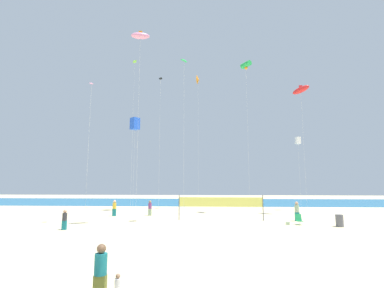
{
  "coord_description": "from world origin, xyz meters",
  "views": [
    {
      "loc": [
        1.3,
        -19.5,
        3.67
      ],
      "look_at": [
        -0.39,
        11.93,
        7.91
      ],
      "focal_mm": 26.38,
      "sensor_mm": 36.0,
      "label": 1
    }
  ],
  "objects_px": {
    "mother_figure": "(101,270)",
    "kite_black_diamond": "(160,88)",
    "beachgoer_mustard_shirt": "(114,207)",
    "kite_pink_diamond": "(91,91)",
    "toddler_figure": "(118,287)",
    "folding_beach_chair": "(299,219)",
    "beachgoer_plum_shirt": "(150,207)",
    "kite_lime_diamond": "(134,67)",
    "kite_blue_box": "(135,124)",
    "kite_orange_delta": "(198,80)",
    "kite_green_diamond": "(185,62)",
    "kite_green_tube": "(246,65)",
    "trash_barrel": "(340,221)",
    "beachgoer_sage_shirt": "(297,211)",
    "volleyball_net": "(220,203)",
    "kite_pink_inflatable": "(140,36)",
    "kite_white_box": "(298,141)",
    "kite_red_inflatable": "(301,90)",
    "beach_handbag": "(288,223)",
    "beachgoer_charcoal_shirt": "(65,219)"
  },
  "relations": [
    {
      "from": "beachgoer_plum_shirt",
      "to": "kite_green_tube",
      "type": "relative_size",
      "value": 0.09
    },
    {
      "from": "beachgoer_sage_shirt",
      "to": "kite_pink_diamond",
      "type": "distance_m",
      "value": 22.59
    },
    {
      "from": "kite_green_diamond",
      "to": "kite_black_diamond",
      "type": "bearing_deg",
      "value": 113.18
    },
    {
      "from": "mother_figure",
      "to": "volleyball_net",
      "type": "distance_m",
      "value": 19.49
    },
    {
      "from": "toddler_figure",
      "to": "folding_beach_chair",
      "type": "height_order",
      "value": "folding_beach_chair"
    },
    {
      "from": "beachgoer_sage_shirt",
      "to": "kite_white_box",
      "type": "xyz_separation_m",
      "value": [
        3.69,
        10.22,
        8.18
      ]
    },
    {
      "from": "volleyball_net",
      "to": "kite_pink_inflatable",
      "type": "xyz_separation_m",
      "value": [
        -7.45,
        -3.49,
        15.61
      ]
    },
    {
      "from": "beachgoer_plum_shirt",
      "to": "kite_lime_diamond",
      "type": "xyz_separation_m",
      "value": [
        -4.3,
        7.7,
        19.61
      ]
    },
    {
      "from": "toddler_figure",
      "to": "kite_green_tube",
      "type": "height_order",
      "value": "kite_green_tube"
    },
    {
      "from": "toddler_figure",
      "to": "trash_barrel",
      "type": "height_order",
      "value": "trash_barrel"
    },
    {
      "from": "kite_green_tube",
      "to": "kite_white_box",
      "type": "distance_m",
      "value": 12.24
    },
    {
      "from": "beachgoer_plum_shirt",
      "to": "toddler_figure",
      "type": "bearing_deg",
      "value": 23.96
    },
    {
      "from": "beachgoer_charcoal_shirt",
      "to": "kite_blue_box",
      "type": "relative_size",
      "value": 0.13
    },
    {
      "from": "kite_orange_delta",
      "to": "kite_lime_diamond",
      "type": "relative_size",
      "value": 0.88
    },
    {
      "from": "kite_orange_delta",
      "to": "kite_green_diamond",
      "type": "relative_size",
      "value": 1.2
    },
    {
      "from": "trash_barrel",
      "to": "kite_black_diamond",
      "type": "height_order",
      "value": "kite_black_diamond"
    },
    {
      "from": "kite_black_diamond",
      "to": "toddler_figure",
      "type": "bearing_deg",
      "value": -82.9
    },
    {
      "from": "beachgoer_sage_shirt",
      "to": "kite_black_diamond",
      "type": "distance_m",
      "value": 22.17
    },
    {
      "from": "beachgoer_plum_shirt",
      "to": "beachgoer_mustard_shirt",
      "type": "xyz_separation_m",
      "value": [
        -3.78,
        -0.61,
        0.04
      ]
    },
    {
      "from": "volleyball_net",
      "to": "kite_red_inflatable",
      "type": "relative_size",
      "value": 0.54
    },
    {
      "from": "kite_white_box",
      "to": "kite_pink_diamond",
      "type": "relative_size",
      "value": 0.74
    },
    {
      "from": "beachgoer_plum_shirt",
      "to": "kite_orange_delta",
      "type": "height_order",
      "value": "kite_orange_delta"
    },
    {
      "from": "trash_barrel",
      "to": "kite_green_tube",
      "type": "distance_m",
      "value": 20.9
    },
    {
      "from": "mother_figure",
      "to": "kite_black_diamond",
      "type": "height_order",
      "value": "kite_black_diamond"
    },
    {
      "from": "toddler_figure",
      "to": "beachgoer_plum_shirt",
      "type": "xyz_separation_m",
      "value": [
        -3.54,
        22.3,
        0.42
      ]
    },
    {
      "from": "folding_beach_chair",
      "to": "toddler_figure",
      "type": "bearing_deg",
      "value": -112.07
    },
    {
      "from": "beachgoer_sage_shirt",
      "to": "trash_barrel",
      "type": "relative_size",
      "value": 1.84
    },
    {
      "from": "beachgoer_mustard_shirt",
      "to": "kite_pink_diamond",
      "type": "xyz_separation_m",
      "value": [
        -0.81,
        -5.55,
        11.33
      ]
    },
    {
      "from": "beachgoer_mustard_shirt",
      "to": "kite_blue_box",
      "type": "xyz_separation_m",
      "value": [
        0.47,
        5.83,
        10.48
      ]
    },
    {
      "from": "trash_barrel",
      "to": "kite_black_diamond",
      "type": "relative_size",
      "value": 0.06
    },
    {
      "from": "toddler_figure",
      "to": "kite_black_diamond",
      "type": "height_order",
      "value": "kite_black_diamond"
    },
    {
      "from": "beach_handbag",
      "to": "kite_black_diamond",
      "type": "xyz_separation_m",
      "value": [
        -12.96,
        10.02,
        15.77
      ]
    },
    {
      "from": "beach_handbag",
      "to": "kite_white_box",
      "type": "distance_m",
      "value": 16.43
    },
    {
      "from": "mother_figure",
      "to": "trash_barrel",
      "type": "bearing_deg",
      "value": 53.01
    },
    {
      "from": "beachgoer_plum_shirt",
      "to": "kite_red_inflatable",
      "type": "xyz_separation_m",
      "value": [
        17.64,
        1.97,
        13.76
      ]
    },
    {
      "from": "beachgoer_plum_shirt",
      "to": "volleyball_net",
      "type": "relative_size",
      "value": 0.2
    },
    {
      "from": "beachgoer_plum_shirt",
      "to": "volleyball_net",
      "type": "height_order",
      "value": "volleyball_net"
    },
    {
      "from": "beachgoer_charcoal_shirt",
      "to": "trash_barrel",
      "type": "height_order",
      "value": "beachgoer_charcoal_shirt"
    },
    {
      "from": "beach_handbag",
      "to": "beachgoer_mustard_shirt",
      "type": "bearing_deg",
      "value": 162.37
    },
    {
      "from": "beachgoer_charcoal_shirt",
      "to": "kite_black_diamond",
      "type": "bearing_deg",
      "value": -160.08
    },
    {
      "from": "kite_pink_inflatable",
      "to": "kite_green_tube",
      "type": "bearing_deg",
      "value": 40.23
    },
    {
      "from": "kite_orange_delta",
      "to": "kite_black_diamond",
      "type": "bearing_deg",
      "value": -142.63
    },
    {
      "from": "trash_barrel",
      "to": "kite_blue_box",
      "type": "height_order",
      "value": "kite_blue_box"
    },
    {
      "from": "volleyball_net",
      "to": "kite_pink_diamond",
      "type": "bearing_deg",
      "value": -166.84
    },
    {
      "from": "kite_blue_box",
      "to": "beach_handbag",
      "type": "bearing_deg",
      "value": -34.21
    },
    {
      "from": "mother_figure",
      "to": "kite_pink_inflatable",
      "type": "height_order",
      "value": "kite_pink_inflatable"
    },
    {
      "from": "beach_handbag",
      "to": "folding_beach_chair",
      "type": "bearing_deg",
      "value": 11.17
    },
    {
      "from": "beachgoer_sage_shirt",
      "to": "kite_pink_diamond",
      "type": "xyz_separation_m",
      "value": [
        -19.39,
        -2.61,
        11.28
      ]
    },
    {
      "from": "kite_red_inflatable",
      "to": "kite_orange_delta",
      "type": "bearing_deg",
      "value": 155.42
    },
    {
      "from": "beachgoer_sage_shirt",
      "to": "kite_green_diamond",
      "type": "xyz_separation_m",
      "value": [
        -10.62,
        -1.59,
        14.32
      ]
    }
  ]
}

